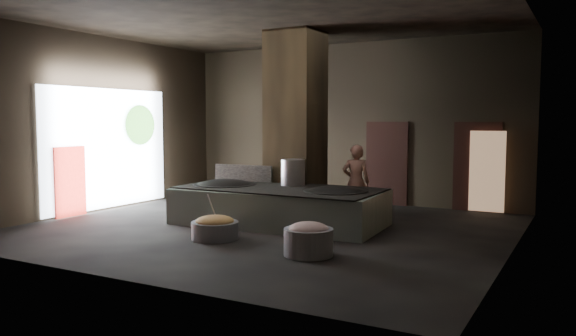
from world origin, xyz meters
The scene contains 28 objects.
floor centered at (0.00, 0.00, -0.05)m, with size 10.00×9.00×0.10m, color black.
ceiling centered at (0.00, 0.00, 4.55)m, with size 10.00×9.00×0.10m, color black.
back_wall centered at (0.00, 4.55, 2.25)m, with size 10.00×0.10×4.50m, color black.
front_wall centered at (0.00, -4.55, 2.25)m, with size 10.00×0.10×4.50m, color black.
left_wall centered at (-5.05, 0.00, 2.25)m, with size 0.10×9.00×4.50m, color black.
right_wall centered at (5.05, 0.00, 2.25)m, with size 0.10×9.00×4.50m, color black.
pillar centered at (-0.30, 1.90, 2.25)m, with size 1.20×1.20×4.50m, color black.
hearth_platform centered at (0.06, 0.43, 0.40)m, with size 4.58×2.19×0.80m, color silver.
platform_cap centered at (0.06, 0.43, 0.82)m, with size 4.48×2.15×0.03m, color black.
wok_left centered at (-1.39, 0.38, 0.75)m, with size 1.44×1.44×0.40m, color black.
wok_left_rim centered at (-1.39, 0.38, 0.82)m, with size 1.47×1.47×0.05m, color black.
wok_right centered at (1.41, 0.48, 0.75)m, with size 1.34×1.34×0.38m, color black.
wok_right_rim centered at (1.41, 0.48, 0.82)m, with size 1.37×1.37×0.05m, color black.
stock_pot centered at (0.11, 0.98, 1.13)m, with size 0.56×0.56×0.60m, color #B5B8BE.
splash_guard centered at (-1.39, 1.18, 1.03)m, with size 1.59×0.06×0.40m, color black.
cook centered at (1.30, 1.94, 0.88)m, with size 0.64×0.41×1.76m, color #9F6350.
veg_basin centered at (-0.30, -1.51, 0.17)m, with size 0.93×0.93×0.34m, color gray.
veg_fill centered at (-0.30, -1.51, 0.35)m, with size 0.76×0.76×0.23m, color olive.
ladle centered at (-0.45, -1.36, 0.55)m, with size 0.03×0.03×0.73m, color #B5B8BE.
meat_basin centered at (1.93, -1.85, 0.24)m, with size 0.86×0.86×0.47m, color gray.
meat_fill centered at (1.93, -1.85, 0.45)m, with size 0.71×0.71×0.27m, color #B6716D.
doorway_near centered at (1.20, 4.45, 1.10)m, with size 1.18×0.08×2.38m, color black.
doorway_near_glow centered at (1.12, 4.56, 1.05)m, with size 0.84×0.04×1.99m, color #8C6647.
doorway_far centered at (3.60, 4.45, 1.10)m, with size 1.18×0.08×2.38m, color black.
doorway_far_glow centered at (3.87, 4.30, 1.05)m, with size 0.86×0.04×2.03m, color #8C6647.
left_opening centered at (-4.95, 0.20, 1.60)m, with size 0.04×4.20×3.10m, color white.
pavilion_sliver centered at (-4.88, -1.10, 0.85)m, with size 0.05×0.90×1.70m, color maroon.
tree_silhouette centered at (-4.85, 1.30, 2.20)m, with size 0.28×1.10×1.10m, color #194714.
Camera 1 is at (6.19, -10.39, 2.34)m, focal length 35.00 mm.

